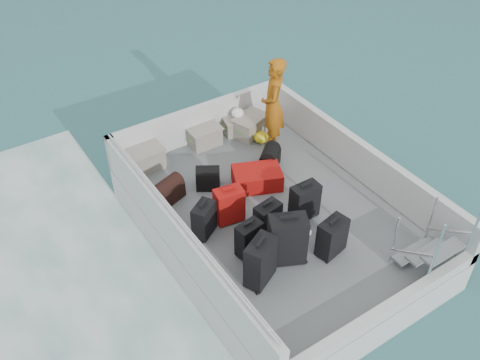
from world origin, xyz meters
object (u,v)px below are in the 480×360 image
object	(u,v)px
suitcase_0	(260,262)
suitcase_7	(305,202)
suitcase_3	(287,240)
suitcase_4	(267,220)
passenger	(273,105)
suitcase_5	(229,206)
crate_3	(250,126)
suitcase_1	(249,239)
suitcase_8	(257,178)
suitcase_6	(332,238)
crate_1	(204,137)
crate_0	(144,160)
suitcase_2	(204,220)
crate_2	(238,125)

from	to	relation	value
suitcase_0	suitcase_7	xyz separation A→B (m)	(1.32, 0.68, -0.06)
suitcase_3	suitcase_4	size ratio (longest dim) A/B	1.37
passenger	suitcase_5	bearing A→B (deg)	-19.57
crate_3	suitcase_0	bearing A→B (deg)	-121.97
suitcase_0	suitcase_5	distance (m)	1.30
suitcase_1	passenger	xyz separation A→B (m)	(1.87, 2.01, 0.59)
suitcase_0	suitcase_8	xyz separation A→B (m)	(1.15, 1.72, -0.21)
suitcase_3	crate_3	world-z (taller)	suitcase_3
suitcase_3	suitcase_6	distance (m)	0.68
crate_1	suitcase_6	bearing A→B (deg)	-87.25
suitcase_1	crate_0	xyz separation A→B (m)	(-0.39, 2.69, -0.10)
suitcase_5	crate_1	bearing A→B (deg)	79.02
suitcase_2	crate_0	bearing A→B (deg)	59.31
suitcase_6	suitcase_7	bearing A→B (deg)	67.87
suitcase_4	crate_0	size ratio (longest dim) A/B	0.94
suitcase_0	suitcase_6	distance (m)	1.18
suitcase_0	suitcase_3	distance (m)	0.55
suitcase_8	crate_2	bearing A→B (deg)	1.14
crate_0	crate_3	size ratio (longest dim) A/B	1.03
crate_1	passenger	bearing A→B (deg)	-35.42
crate_2	suitcase_6	bearing A→B (deg)	-99.66
suitcase_4	suitcase_8	xyz separation A→B (m)	(0.54, 1.05, -0.14)
suitcase_1	suitcase_2	world-z (taller)	suitcase_1
suitcase_5	crate_2	size ratio (longest dim) A/B	1.18
suitcase_7	suitcase_6	bearing A→B (deg)	-99.92
suitcase_7	suitcase_8	xyz separation A→B (m)	(-0.18, 1.04, -0.15)
suitcase_7	crate_1	size ratio (longest dim) A/B	1.10
suitcase_4	suitcase_5	xyz separation A→B (m)	(-0.31, 0.58, 0.01)
suitcase_6	passenger	bearing A→B (deg)	60.66
crate_0	passenger	xyz separation A→B (m)	(2.26, -0.68, 0.69)
suitcase_3	crate_0	distance (m)	3.19
suitcase_5	suitcase_6	bearing A→B (deg)	-49.15
suitcase_0	crate_3	distance (m)	3.59
suitcase_1	suitcase_7	bearing A→B (deg)	-0.57
suitcase_5	suitcase_2	bearing A→B (deg)	-165.98
suitcase_2	passenger	distance (m)	2.62
suitcase_8	crate_3	size ratio (longest dim) A/B	1.31
crate_1	crate_0	bearing A→B (deg)	-178.01
suitcase_7	crate_2	xyz separation A→B (m)	(0.42, 2.56, -0.16)
suitcase_1	crate_2	xyz separation A→B (m)	(1.59, 2.73, -0.13)
suitcase_6	suitcase_8	xyz separation A→B (m)	(-0.02, 1.86, -0.15)
crate_2	passenger	xyz separation A→B (m)	(0.28, -0.72, 0.73)
crate_2	passenger	size ratio (longest dim) A/B	0.29
crate_1	crate_2	size ratio (longest dim) A/B	1.09
crate_1	crate_3	distance (m)	0.91
suitcase_3	suitcase_5	world-z (taller)	suitcase_3
crate_2	suitcase_1	bearing A→B (deg)	-120.17
crate_1	crate_2	distance (m)	0.74
suitcase_4	suitcase_5	size ratio (longest dim) A/B	0.97
suitcase_4	crate_1	bearing A→B (deg)	72.03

